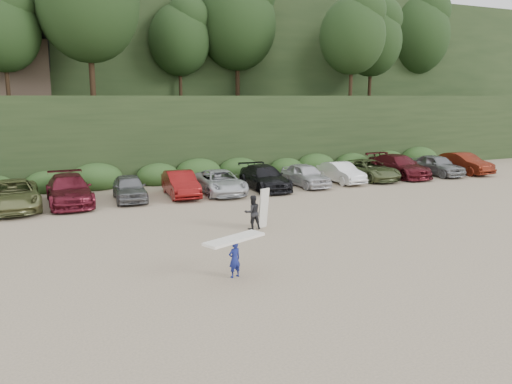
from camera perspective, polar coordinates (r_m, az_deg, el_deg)
name	(u,v)px	position (r m, az deg, el deg)	size (l,w,h in m)	color
ground	(275,233)	(22.12, 2.14, -4.74)	(120.00, 120.00, 0.00)	tan
hillside_backdrop	(122,45)	(56.05, -15.05, 15.92)	(90.00, 41.50, 28.00)	black
parked_cars	(244,179)	(31.90, -1.36, 1.52)	(39.21, 6.24, 1.65)	silver
child_surfer	(234,250)	(16.65, -2.48, -6.68)	(2.35, 1.46, 1.37)	navy
adult_surfer	(253,212)	(22.62, -0.29, -2.29)	(1.23, 0.61, 1.85)	black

